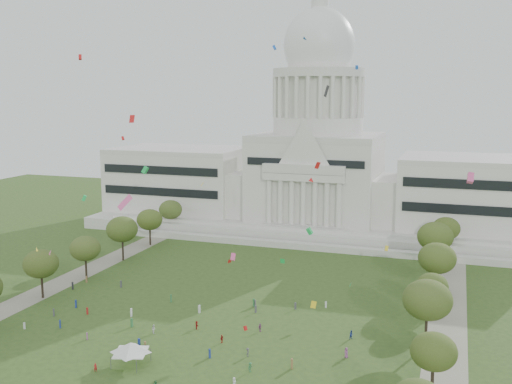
{
  "coord_description": "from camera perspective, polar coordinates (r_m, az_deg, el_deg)",
  "views": [
    {
      "loc": [
        48.33,
        -97.14,
        48.88
      ],
      "look_at": [
        0.0,
        45.0,
        24.0
      ],
      "focal_mm": 42.0,
      "sensor_mm": 36.0,
      "label": 1
    }
  ],
  "objects": [
    {
      "name": "path_left",
      "position": [
        166.82,
        -17.72,
        -8.08
      ],
      "size": [
        8.0,
        160.0,
        0.04
      ],
      "primitive_type": "cube",
      "color": "gray",
      "rests_on": "ground"
    },
    {
      "name": "person_6",
      "position": [
        105.38,
        -2.1,
        -17.68
      ],
      "size": [
        0.58,
        0.89,
        1.82
      ],
      "primitive_type": "imported",
      "rotation": [
        0.0,
        0.0,
        1.56
      ],
      "color": "silver",
      "rests_on": "ground"
    },
    {
      "name": "ground",
      "position": [
        118.99,
        -7.24,
        -14.92
      ],
      "size": [
        400.0,
        400.0,
        0.0
      ],
      "primitive_type": "plane",
      "color": "#314C1E",
      "rests_on": "ground"
    },
    {
      "name": "row_tree_r_3",
      "position": [
        138.15,
        16.44,
        -8.6
      ],
      "size": [
        7.01,
        7.01,
        9.98
      ],
      "color": "black",
      "rests_on": "ground"
    },
    {
      "name": "distant_crowd",
      "position": [
        136.48,
        -9.56,
        -11.31
      ],
      "size": [
        64.49,
        34.6,
        1.94
      ],
      "color": "silver",
      "rests_on": "ground"
    },
    {
      "name": "person_0",
      "position": [
        116.95,
        8.6,
        -14.88
      ],
      "size": [
        1.12,
        1.11,
        1.96
      ],
      "primitive_type": "imported",
      "rotation": [
        0.0,
        0.0,
        5.52
      ],
      "color": "#994C8C",
      "rests_on": "ground"
    },
    {
      "name": "path_right",
      "position": [
        136.2,
        17.76,
        -12.08
      ],
      "size": [
        8.0,
        160.0,
        0.04
      ],
      "primitive_type": "cube",
      "color": "gray",
      "rests_on": "ground"
    },
    {
      "name": "person_4",
      "position": [
        122.06,
        -3.27,
        -13.78
      ],
      "size": [
        0.79,
        1.1,
        1.68
      ],
      "primitive_type": "imported",
      "rotation": [
        0.0,
        0.0,
        4.43
      ],
      "color": "#B21E1E",
      "rests_on": "ground"
    },
    {
      "name": "row_tree_r_4",
      "position": [
        152.45,
        16.87,
        -6.06
      ],
      "size": [
        9.19,
        9.19,
        13.06
      ],
      "color": "black",
      "rests_on": "ground"
    },
    {
      "name": "event_tent",
      "position": [
        114.22,
        -11.85,
        -14.27
      ],
      "size": [
        9.78,
        9.78,
        4.38
      ],
      "color": "#4C4C4C",
      "rests_on": "ground"
    },
    {
      "name": "row_tree_l_5",
      "position": [
        196.62,
        -10.1,
        -2.61
      ],
      "size": [
        8.33,
        8.33,
        11.85
      ],
      "color": "black",
      "rests_on": "ground"
    },
    {
      "name": "row_tree_r_2",
      "position": [
        121.17,
        16.02,
        -9.86
      ],
      "size": [
        9.55,
        9.55,
        13.58
      ],
      "color": "black",
      "rests_on": "ground"
    },
    {
      "name": "person_5",
      "position": [
        128.94,
        -5.67,
        -12.5
      ],
      "size": [
        1.5,
        1.68,
        1.75
      ],
      "primitive_type": "imported",
      "rotation": [
        0.0,
        0.0,
        2.23
      ],
      "color": "#B21E1E",
      "rests_on": "ground"
    },
    {
      "name": "row_tree_r_1",
      "position": [
        103.93,
        16.57,
        -14.37
      ],
      "size": [
        7.58,
        7.58,
        10.78
      ],
      "color": "black",
      "rests_on": "ground"
    },
    {
      "name": "person_8",
      "position": [
        127.99,
        -9.72,
        -12.73
      ],
      "size": [
        1.06,
        0.98,
        1.86
      ],
      "primitive_type": "imported",
      "rotation": [
        0.0,
        0.0,
        2.52
      ],
      "color": "silver",
      "rests_on": "ground"
    },
    {
      "name": "row_tree_r_6",
      "position": [
        189.63,
        17.65,
        -3.33
      ],
      "size": [
        8.42,
        8.42,
        11.97
      ],
      "color": "black",
      "rests_on": "ground"
    },
    {
      "name": "row_tree_l_6",
      "position": [
        213.09,
        -8.14,
        -1.67
      ],
      "size": [
        8.19,
        8.19,
        11.64
      ],
      "color": "black",
      "rests_on": "ground"
    },
    {
      "name": "capitol",
      "position": [
        217.82,
        5.82,
        2.35
      ],
      "size": [
        160.0,
        64.5,
        91.3
      ],
      "color": "beige",
      "rests_on": "ground"
    },
    {
      "name": "kite_swarm",
      "position": [
        116.29,
        -7.43,
        -0.96
      ],
      "size": [
        96.39,
        98.63,
        66.67
      ],
      "color": "blue",
      "rests_on": "ground"
    },
    {
      "name": "row_tree_l_4",
      "position": [
        180.18,
        -12.64,
        -3.48
      ],
      "size": [
        9.29,
        9.29,
        13.21
      ],
      "color": "black",
      "rests_on": "ground"
    },
    {
      "name": "person_7",
      "position": [
        114.17,
        -15.05,
        -15.83
      ],
      "size": [
        0.72,
        0.65,
        1.62
      ],
      "primitive_type": "imported",
      "rotation": [
        0.0,
        0.0,
        3.61
      ],
      "color": "#B21E1E",
      "rests_on": "ground"
    },
    {
      "name": "person_9",
      "position": [
        110.44,
        -0.55,
        -16.34
      ],
      "size": [
        0.96,
        1.3,
        1.8
      ],
      "primitive_type": "imported",
      "rotation": [
        0.0,
        0.0,
        1.22
      ],
      "color": "#33723F",
      "rests_on": "ground"
    },
    {
      "name": "row_tree_r_5",
      "position": [
        171.87,
        16.71,
        -4.1
      ],
      "size": [
        9.82,
        9.82,
        13.96
      ],
      "color": "black",
      "rests_on": "ground"
    },
    {
      "name": "person_10",
      "position": [
        127.12,
        0.39,
        -12.77
      ],
      "size": [
        0.88,
        1.18,
        1.79
      ],
      "primitive_type": "imported",
      "rotation": [
        0.0,
        0.0,
        1.24
      ],
      "color": "#994C8C",
      "rests_on": "ground"
    },
    {
      "name": "person_2",
      "position": [
        125.01,
        9.08,
        -13.28
      ],
      "size": [
        1.01,
        1.02,
        1.83
      ],
      "primitive_type": "imported",
      "rotation": [
        0.0,
        0.0,
        0.81
      ],
      "color": "navy",
      "rests_on": "ground"
    },
    {
      "name": "person_3",
      "position": [
        116.13,
        -0.81,
        -15.02
      ],
      "size": [
        0.64,
        1.13,
        1.7
      ],
      "primitive_type": "imported",
      "rotation": [
        0.0,
        0.0,
        4.78
      ],
      "color": "#4C4C51",
      "rests_on": "ground"
    },
    {
      "name": "row_tree_l_2",
      "position": [
        153.11,
        -19.81,
        -6.45
      ],
      "size": [
        8.42,
        8.42,
        11.97
      ],
      "color": "black",
      "rests_on": "ground"
    },
    {
      "name": "row_tree_l_3",
      "position": [
        165.43,
        -15.96,
        -5.19
      ],
      "size": [
        8.12,
        8.12,
        11.55
      ],
      "color": "black",
      "rests_on": "ground"
    }
  ]
}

